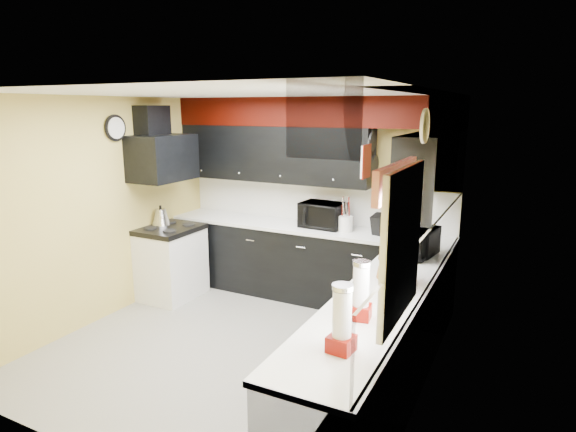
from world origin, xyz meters
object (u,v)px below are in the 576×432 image
(microwave, at_px, (416,242))
(knife_block, at_px, (378,225))
(toaster_oven, at_px, (322,215))
(utensil_crock, at_px, (345,224))
(kettle, at_px, (161,217))

(microwave, distance_m, knife_block, 0.82)
(knife_block, bearing_deg, toaster_oven, -169.58)
(microwave, height_order, knife_block, microwave)
(utensil_crock, bearing_deg, toaster_oven, 169.29)
(toaster_oven, bearing_deg, utensil_crock, -7.11)
(toaster_oven, xyz_separation_m, knife_block, (0.72, -0.06, -0.03))
(microwave, relative_size, utensil_crock, 2.73)
(utensil_crock, height_order, knife_block, knife_block)
(utensil_crock, xyz_separation_m, kettle, (-2.23, -0.67, -0.01))
(utensil_crock, distance_m, knife_block, 0.40)
(toaster_oven, bearing_deg, kettle, -155.40)
(toaster_oven, relative_size, kettle, 2.31)
(microwave, bearing_deg, knife_block, 51.26)
(toaster_oven, relative_size, knife_block, 2.14)
(toaster_oven, relative_size, microwave, 1.04)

